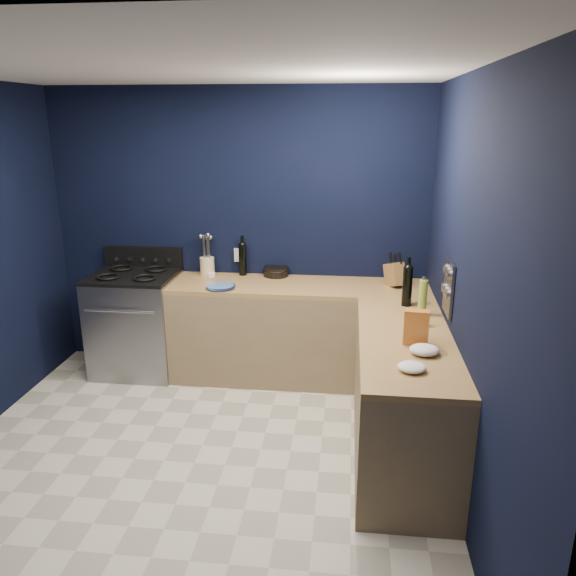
# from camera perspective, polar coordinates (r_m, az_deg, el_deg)

# --- Properties ---
(floor) EXTENTS (3.50, 3.50, 0.02)m
(floor) POSITION_cam_1_polar(r_m,az_deg,el_deg) (4.11, -9.67, -17.56)
(floor) COLOR beige
(floor) RESTS_ON ground
(ceiling) EXTENTS (3.50, 3.50, 0.02)m
(ceiling) POSITION_cam_1_polar(r_m,az_deg,el_deg) (3.40, -12.04, 21.77)
(ceiling) COLOR silver
(ceiling) RESTS_ON ground
(wall_back) EXTENTS (3.50, 0.02, 2.60)m
(wall_back) POSITION_cam_1_polar(r_m,az_deg,el_deg) (5.20, -5.12, 5.84)
(wall_back) COLOR black
(wall_back) RESTS_ON ground
(wall_right) EXTENTS (0.02, 3.50, 2.60)m
(wall_right) POSITION_cam_1_polar(r_m,az_deg,el_deg) (3.47, 18.34, -0.80)
(wall_right) COLOR black
(wall_right) RESTS_ON ground
(wall_front) EXTENTS (3.50, 0.02, 2.60)m
(wall_front) POSITION_cam_1_polar(r_m,az_deg,el_deg) (2.06, -25.34, -14.26)
(wall_front) COLOR black
(wall_front) RESTS_ON ground
(cab_back) EXTENTS (2.30, 0.63, 0.86)m
(cab_back) POSITION_cam_1_polar(r_m,az_deg,el_deg) (5.05, 1.12, -4.75)
(cab_back) COLOR olive
(cab_back) RESTS_ON floor
(top_back) EXTENTS (2.30, 0.63, 0.04)m
(top_back) POSITION_cam_1_polar(r_m,az_deg,el_deg) (4.90, 1.15, 0.14)
(top_back) COLOR brown
(top_back) RESTS_ON cab_back
(cab_right) EXTENTS (0.63, 1.67, 0.86)m
(cab_right) POSITION_cam_1_polar(r_m,az_deg,el_deg) (4.01, 11.72, -11.28)
(cab_right) COLOR olive
(cab_right) RESTS_ON floor
(top_right) EXTENTS (0.63, 1.67, 0.04)m
(top_right) POSITION_cam_1_polar(r_m,az_deg,el_deg) (3.82, 12.13, -5.33)
(top_right) COLOR brown
(top_right) RESTS_ON cab_right
(gas_range) EXTENTS (0.76, 0.66, 0.92)m
(gas_range) POSITION_cam_1_polar(r_m,az_deg,el_deg) (5.38, -15.38, -3.65)
(gas_range) COLOR gray
(gas_range) RESTS_ON floor
(oven_door) EXTENTS (0.59, 0.02, 0.42)m
(oven_door) POSITION_cam_1_polar(r_m,az_deg,el_deg) (5.11, -16.65, -5.00)
(oven_door) COLOR black
(oven_door) RESTS_ON gas_range
(cooktop) EXTENTS (0.76, 0.66, 0.03)m
(cooktop) POSITION_cam_1_polar(r_m,az_deg,el_deg) (5.23, -15.79, 1.21)
(cooktop) COLOR black
(cooktop) RESTS_ON gas_range
(backguard) EXTENTS (0.76, 0.06, 0.20)m
(backguard) POSITION_cam_1_polar(r_m,az_deg,el_deg) (5.47, -14.73, 3.14)
(backguard) COLOR black
(backguard) RESTS_ON gas_range
(spice_panel) EXTENTS (0.02, 0.28, 0.38)m
(spice_panel) POSITION_cam_1_polar(r_m,az_deg,el_deg) (4.01, 16.32, -0.00)
(spice_panel) COLOR gray
(spice_panel) RESTS_ON wall_right
(wall_outlet) EXTENTS (0.09, 0.02, 0.13)m
(wall_outlet) POSITION_cam_1_polar(r_m,az_deg,el_deg) (5.22, -5.10, 3.43)
(wall_outlet) COLOR white
(wall_outlet) RESTS_ON wall_back
(plate_stack) EXTENTS (0.30, 0.30, 0.03)m
(plate_stack) POSITION_cam_1_polar(r_m,az_deg,el_deg) (4.82, -7.05, 0.13)
(plate_stack) COLOR #3C6895
(plate_stack) RESTS_ON top_back
(ramekin) EXTENTS (0.09, 0.09, 0.03)m
(ramekin) POSITION_cam_1_polar(r_m,az_deg,el_deg) (5.20, -7.96, 1.39)
(ramekin) COLOR white
(ramekin) RESTS_ON top_back
(utensil_crock) EXTENTS (0.14, 0.14, 0.17)m
(utensil_crock) POSITION_cam_1_polar(r_m,az_deg,el_deg) (5.24, -8.37, 2.27)
(utensil_crock) COLOR beige
(utensil_crock) RESTS_ON top_back
(wine_bottle_back) EXTENTS (0.08, 0.08, 0.30)m
(wine_bottle_back) POSITION_cam_1_polar(r_m,az_deg,el_deg) (5.18, -4.72, 2.95)
(wine_bottle_back) COLOR black
(wine_bottle_back) RESTS_ON top_back
(lemon_basket) EXTENTS (0.31, 0.31, 0.09)m
(lemon_basket) POSITION_cam_1_polar(r_m,az_deg,el_deg) (5.15, -1.25, 1.74)
(lemon_basket) COLOR black
(lemon_basket) RESTS_ON top_back
(knife_block) EXTENTS (0.20, 0.26, 0.25)m
(knife_block) POSITION_cam_1_polar(r_m,az_deg,el_deg) (4.93, 10.98, 1.38)
(knife_block) COLOR brown
(knife_block) RESTS_ON top_back
(wine_bottle_right) EXTENTS (0.09, 0.09, 0.31)m
(wine_bottle_right) POSITION_cam_1_polar(r_m,az_deg,el_deg) (4.40, 12.26, 0.14)
(wine_bottle_right) COLOR black
(wine_bottle_right) RESTS_ON top_right
(oil_bottle) EXTENTS (0.07, 0.07, 0.27)m
(oil_bottle) POSITION_cam_1_polar(r_m,az_deg,el_deg) (4.23, 13.79, -0.97)
(oil_bottle) COLOR #87AD40
(oil_bottle) RESTS_ON top_right
(spice_jar_near) EXTENTS (0.05, 0.05, 0.09)m
(spice_jar_near) POSITION_cam_1_polar(r_m,az_deg,el_deg) (4.12, 12.24, -2.68)
(spice_jar_near) COLOR olive
(spice_jar_near) RESTS_ON top_right
(spice_jar_far) EXTENTS (0.06, 0.06, 0.10)m
(spice_jar_far) POSITION_cam_1_polar(r_m,az_deg,el_deg) (4.04, 14.06, -3.17)
(spice_jar_far) COLOR olive
(spice_jar_far) RESTS_ON top_right
(crouton_bag) EXTENTS (0.17, 0.09, 0.23)m
(crouton_bag) POSITION_cam_1_polar(r_m,az_deg,el_deg) (3.68, 13.13, -4.00)
(crouton_bag) COLOR #AF3F28
(crouton_bag) RESTS_ON top_right
(towel_front) EXTENTS (0.22, 0.20, 0.06)m
(towel_front) POSITION_cam_1_polar(r_m,az_deg,el_deg) (3.56, 13.94, -6.23)
(towel_front) COLOR white
(towel_front) RESTS_ON top_right
(towel_end) EXTENTS (0.22, 0.21, 0.05)m
(towel_end) POSITION_cam_1_polar(r_m,az_deg,el_deg) (3.33, 12.71, -7.99)
(towel_end) COLOR white
(towel_end) RESTS_ON top_right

